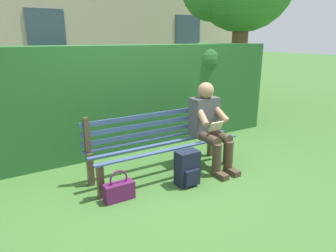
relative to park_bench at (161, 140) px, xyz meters
name	(u,v)px	position (x,y,z in m)	size (l,w,h in m)	color
ground	(164,173)	(0.00, 0.09, -0.44)	(60.00, 60.00, 0.00)	#3D6B2D
park_bench	(161,140)	(0.00, 0.00, 0.00)	(2.00, 0.52, 0.84)	#4C3828
person_seated	(209,124)	(-0.65, 0.19, 0.17)	(0.44, 0.73, 1.16)	#4C4C51
hedge_backdrop	(99,99)	(0.43, -1.12, 0.40)	(6.31, 0.68, 1.65)	#265B28
backpack	(187,168)	(-0.08, 0.50, -0.23)	(0.27, 0.26, 0.43)	#191E33
handbag	(119,190)	(0.76, 0.41, -0.32)	(0.33, 0.13, 0.35)	#59194C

